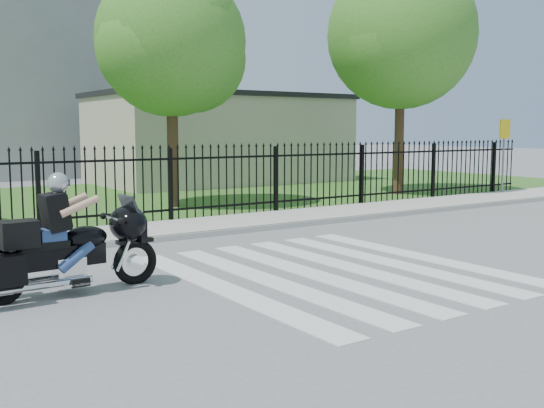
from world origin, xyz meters
TOP-DOWN VIEW (x-y plane):
  - ground at (0.00, 0.00)m, footprint 120.00×120.00m
  - crosswalk at (0.00, 0.00)m, footprint 5.00×5.50m
  - sidewalk at (0.00, 5.00)m, footprint 40.00×2.00m
  - curb at (0.00, 4.00)m, footprint 40.00×0.12m
  - grass_strip at (0.00, 12.00)m, footprint 40.00×12.00m
  - iron_fence at (0.00, 6.00)m, footprint 26.00×0.04m
  - tree_mid at (1.50, 9.00)m, footprint 4.20×4.20m
  - tree_right at (9.50, 8.00)m, footprint 5.00×5.00m
  - building_low at (7.00, 16.00)m, footprint 10.00×6.00m
  - building_low_roof at (7.00, 16.00)m, footprint 10.20×6.20m
  - motorcycle_rider at (-3.93, 0.98)m, footprint 2.58×0.84m
  - traffic_sign at (12.08, 5.69)m, footprint 0.53×0.08m

SIDE VIEW (x-z plane):
  - ground at x=0.00m, z-range 0.00..0.00m
  - crosswalk at x=0.00m, z-range 0.00..0.01m
  - grass_strip at x=0.00m, z-range 0.00..0.02m
  - sidewalk at x=0.00m, z-range 0.00..0.12m
  - curb at x=0.00m, z-range 0.00..0.12m
  - motorcycle_rider at x=-3.93m, z-range -0.15..1.55m
  - iron_fence at x=0.00m, z-range 0.00..1.80m
  - building_low at x=7.00m, z-range 0.00..3.50m
  - traffic_sign at x=12.08m, z-range 0.64..3.08m
  - building_low_roof at x=7.00m, z-range 3.50..3.70m
  - tree_mid at x=1.50m, z-range 1.28..8.06m
  - tree_right at x=9.50m, z-range 1.44..9.34m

